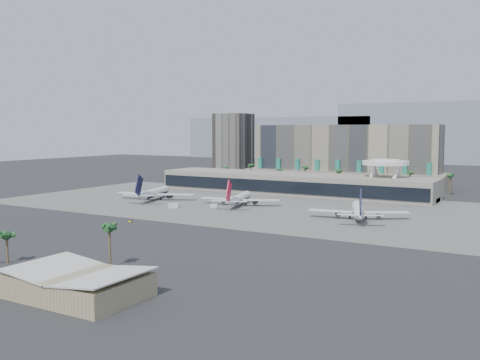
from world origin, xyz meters
The scene contains 17 objects.
ground centered at (0.00, 0.00, 0.00)m, with size 900.00×900.00×0.00m, color #232326.
apron_pad centered at (0.00, 55.00, 0.03)m, with size 260.00×130.00×0.06m, color #5B5B59.
mountain_ridge centered at (27.88, 470.00, 29.89)m, with size 680.00×60.00×70.00m.
hotel centered at (10.00, 174.41, 16.81)m, with size 140.00×30.00×42.00m.
office_tower centered at (-95.00, 200.00, 22.94)m, with size 30.00×30.00×52.00m.
terminal centered at (0.00, 109.84, 6.52)m, with size 170.00×32.50×14.50m.
saucer_structure centered at (55.00, 116.00, 18.45)m, with size 26.00×26.00×21.89m.
palm_row centered at (7.00, 145.00, 10.50)m, with size 157.80×2.80×13.10m.
hangar_right centered at (42.00, -100.00, 2.95)m, with size 30.55×20.60×6.89m.
airliner_left centered at (-52.86, 43.27, 4.02)m, with size 43.39×44.95×15.94m.
airliner_centre centered at (-1.24, 47.98, 3.74)m, with size 40.62×42.15×14.83m.
airliner_right centered at (64.42, 37.64, 3.89)m, with size 41.40×42.77×15.43m.
service_vehicle_a centered at (-25.07, 24.37, 1.22)m, with size 4.97×2.43×2.43m, color silver.
service_vehicle_b centered at (-8.40, 35.51, 0.92)m, with size 3.58×2.04×1.84m, color silver.
taxiway_sign centered at (-15.37, -18.16, 0.45)m, with size 2.02×0.40×0.92m.
near_palm_a centered at (0.00, -87.86, 6.81)m, with size 6.00×6.00×9.60m.
near_palm_b centered at (29.16, -76.44, 9.85)m, with size 6.00×6.00×12.70m.
Camera 1 is at (134.73, -185.68, 38.59)m, focal length 40.00 mm.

